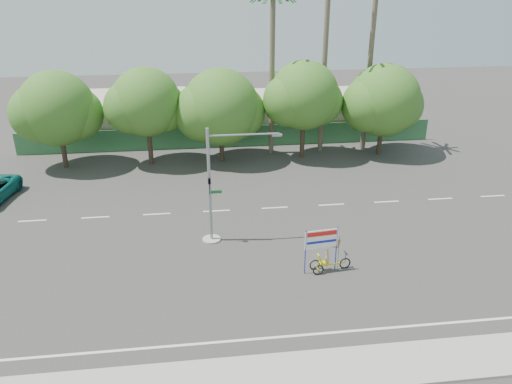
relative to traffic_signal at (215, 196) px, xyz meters
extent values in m
plane|color=#33302D|center=(2.20, -3.98, -2.92)|extent=(120.00, 120.00, 0.00)
cube|color=gray|center=(2.20, -11.48, -2.86)|extent=(50.00, 2.40, 0.12)
cube|color=#336B3D|center=(2.20, 17.52, -1.92)|extent=(38.00, 0.08, 2.00)
cube|color=beige|center=(-7.80, 22.02, -0.92)|extent=(12.00, 8.00, 4.00)
cube|color=beige|center=(10.20, 22.02, -1.12)|extent=(14.00, 8.00, 3.60)
cylinder|color=#473828|center=(-11.80, 14.02, -1.16)|extent=(0.40, 0.40, 3.52)
sphere|color=#265F1C|center=(-11.80, 14.02, 2.04)|extent=(6.00, 6.00, 6.00)
sphere|color=#265F1C|center=(-10.45, 14.32, 1.48)|extent=(4.32, 4.32, 4.32)
sphere|color=#265F1C|center=(-13.15, 13.77, 1.72)|extent=(4.56, 4.56, 4.56)
cylinder|color=#473828|center=(-4.80, 14.02, -1.05)|extent=(0.40, 0.40, 3.74)
sphere|color=#265F1C|center=(-4.80, 14.02, 2.35)|extent=(5.60, 5.60, 5.60)
sphere|color=#265F1C|center=(-3.54, 14.32, 1.76)|extent=(4.03, 4.03, 4.03)
sphere|color=#265F1C|center=(-6.06, 13.77, 2.01)|extent=(4.26, 4.26, 4.26)
cylinder|color=#473828|center=(1.20, 14.02, -1.27)|extent=(0.40, 0.40, 3.30)
sphere|color=#265F1C|center=(1.20, 14.02, 1.73)|extent=(6.40, 6.40, 6.40)
sphere|color=#265F1C|center=(2.64, 14.32, 1.21)|extent=(4.61, 4.61, 4.61)
sphere|color=#265F1C|center=(-0.24, 13.77, 1.43)|extent=(4.86, 4.86, 4.86)
cylinder|color=#473828|center=(8.20, 14.02, -0.98)|extent=(0.40, 0.40, 3.87)
sphere|color=#265F1C|center=(8.20, 14.02, 2.54)|extent=(5.80, 5.80, 5.80)
sphere|color=#265F1C|center=(9.50, 14.32, 1.92)|extent=(4.18, 4.18, 4.18)
sphere|color=#265F1C|center=(6.89, 13.77, 2.19)|extent=(4.41, 4.41, 4.41)
cylinder|color=#473828|center=(15.20, 14.02, -1.20)|extent=(0.40, 0.40, 3.43)
sphere|color=#265F1C|center=(15.20, 14.02, 1.92)|extent=(6.20, 6.20, 6.20)
sphere|color=#265F1C|center=(16.59, 14.32, 1.37)|extent=(4.46, 4.46, 4.46)
sphere|color=#265F1C|center=(13.80, 13.77, 1.61)|extent=(4.71, 4.71, 4.71)
cylinder|color=#70604C|center=(10.20, 15.52, 5.58)|extent=(0.44, 0.44, 17.00)
cylinder|color=#70604C|center=(14.20, 15.52, 4.58)|extent=(0.44, 0.44, 15.00)
cylinder|color=#70604C|center=(5.70, 15.52, 4.08)|extent=(0.44, 0.44, 14.00)
cylinder|color=gray|center=(-0.30, 0.02, -2.87)|extent=(1.10, 1.10, 0.10)
cylinder|color=gray|center=(-0.30, 0.02, 0.58)|extent=(0.18, 0.18, 7.00)
cylinder|color=gray|center=(1.70, 0.02, 3.63)|extent=(4.00, 0.10, 0.10)
cube|color=gray|center=(3.60, 0.02, 3.53)|extent=(0.55, 0.20, 0.12)
imported|color=black|center=(-0.30, -0.20, 0.68)|extent=(0.16, 0.20, 1.00)
cube|color=#14662D|center=(0.05, 0.02, 0.23)|extent=(0.70, 0.04, 0.18)
torus|color=black|center=(6.79, -4.01, -2.63)|extent=(0.66, 0.15, 0.65)
torus|color=black|center=(5.13, -3.93, -2.65)|extent=(0.61, 0.14, 0.61)
torus|color=black|center=(5.19, -4.46, -2.65)|extent=(0.61, 0.14, 0.61)
cube|color=yellow|center=(5.98, -4.10, -2.57)|extent=(1.64, 0.24, 0.06)
cube|color=yellow|center=(5.16, -4.20, -2.63)|extent=(0.12, 0.58, 0.05)
cube|color=yellow|center=(5.59, -4.15, -2.44)|extent=(0.52, 0.46, 0.06)
cube|color=yellow|center=(5.33, -4.18, -2.17)|extent=(0.26, 0.43, 0.52)
cylinder|color=black|center=(6.79, -4.01, -2.24)|extent=(0.03, 0.03, 0.53)
cube|color=black|center=(6.79, -4.01, -1.98)|extent=(0.09, 0.44, 0.04)
imported|color=#CCB284|center=(5.74, -4.13, -2.07)|extent=(0.29, 0.41, 1.04)
cylinder|color=#1620AA|center=(4.49, -4.27, -1.62)|extent=(0.06, 0.06, 2.60)
cylinder|color=#1620AA|center=(6.21, -4.08, -1.62)|extent=(0.06, 0.06, 2.60)
cube|color=white|center=(5.35, -4.17, -0.94)|extent=(1.83, 0.26, 1.06)
cube|color=red|center=(5.36, -4.21, -0.60)|extent=(1.63, 0.20, 0.25)
cube|color=#1620AA|center=(5.36, -4.21, -1.09)|extent=(1.63, 0.20, 0.14)
cylinder|color=black|center=(6.36, -4.06, -1.91)|extent=(0.02, 0.02, 2.03)
cube|color=red|center=(6.02, -4.10, -1.28)|extent=(0.85, 0.12, 0.63)
camera|label=1|loc=(-0.91, -26.55, 11.82)|focal=35.00mm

